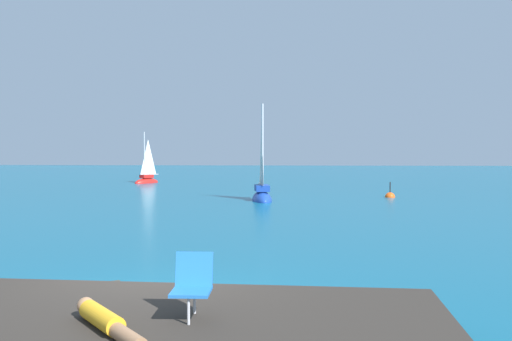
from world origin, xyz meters
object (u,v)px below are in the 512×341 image
object	(u,v)px
sailboat_near	(262,195)
marker_buoy	(390,197)
sailboat_far	(147,180)
beach_chair	(193,282)
person_sunbather	(106,321)

from	to	relation	value
sailboat_near	marker_buoy	bearing A→B (deg)	100.43
sailboat_far	beach_chair	world-z (taller)	sailboat_far
sailboat_near	sailboat_far	size ratio (longest dim) A/B	1.25
sailboat_far	person_sunbather	distance (m)	38.33
beach_chair	marker_buoy	distance (m)	25.67
person_sunbather	beach_chair	world-z (taller)	beach_chair
sailboat_near	person_sunbather	distance (m)	22.95
person_sunbather	marker_buoy	xyz separation A→B (m)	(7.76, 25.33, -0.70)
sailboat_near	person_sunbather	xyz separation A→B (m)	(-0.76, -22.93, 0.41)
sailboat_far	beach_chair	size ratio (longest dim) A/B	5.50
sailboat_near	person_sunbather	size ratio (longest dim) A/B	3.80
sailboat_far	person_sunbather	size ratio (longest dim) A/B	3.04
sailboat_near	beach_chair	world-z (taller)	sailboat_near
beach_chair	marker_buoy	xyz separation A→B (m)	(6.83, 24.73, -1.02)
sailboat_near	marker_buoy	distance (m)	7.41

